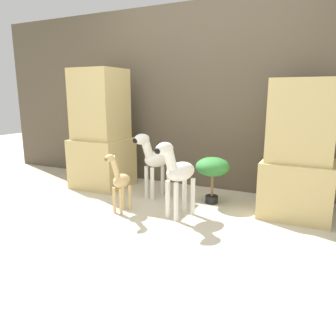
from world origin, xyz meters
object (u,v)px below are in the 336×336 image
zebra_right (177,171)px  zebra_left (154,159)px  giraffe_figurine (120,181)px  potted_palm_front (213,169)px

zebra_right → zebra_left: bearing=137.6°
giraffe_figurine → zebra_right: bearing=12.6°
zebra_left → potted_palm_front: (0.64, 0.11, -0.07)m
giraffe_figurine → potted_palm_front: 0.98m
zebra_right → zebra_left: 0.66m
zebra_left → zebra_right: bearing=-42.4°
giraffe_figurine → potted_palm_front: bearing=43.3°
zebra_right → giraffe_figurine: (-0.56, -0.12, -0.12)m
zebra_left → giraffe_figurine: size_ratio=1.22×
zebra_left → giraffe_figurine: 0.58m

